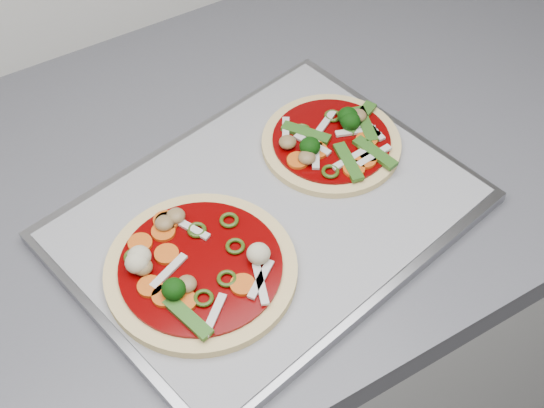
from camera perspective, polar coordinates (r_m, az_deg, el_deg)
base_cabinet at (r=1.47m, az=16.48°, el=-1.98°), size 3.60×0.60×0.86m
baking_tray at (r=0.82m, az=-0.30°, el=-0.96°), size 0.48×0.39×0.01m
parchment at (r=0.82m, az=-0.31°, el=-0.61°), size 0.46×0.37×0.00m
pizza_left at (r=0.76m, az=-5.66°, el=-4.80°), size 0.21×0.21×0.03m
pizza_right at (r=0.88m, az=4.60°, el=4.72°), size 0.22×0.22×0.03m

